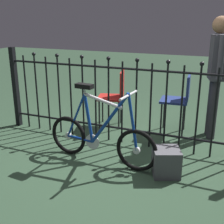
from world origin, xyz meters
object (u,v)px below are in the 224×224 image
chair_red (115,93)px  person_visitor (217,68)px  display_crate (166,162)px  chair_navy (180,98)px  bicycle (100,137)px

chair_red → person_visitor: 1.46m
person_visitor → display_crate: person_visitor is taller
chair_navy → chair_red: (-0.94, -0.07, -0.01)m
bicycle → display_crate: 0.78m
chair_navy → display_crate: bearing=-84.7°
person_visitor → display_crate: size_ratio=5.52×
person_visitor → chair_navy: bearing=-172.8°
bicycle → chair_red: size_ratio=1.62×
bicycle → chair_red: bearing=103.8°
chair_red → bicycle: bearing=-76.2°
person_visitor → chair_red: bearing=-174.6°
bicycle → person_visitor: (1.09, 1.30, 0.65)m
chair_navy → chair_red: 0.94m
bicycle → person_visitor: size_ratio=0.85×
chair_navy → chair_red: bearing=-175.5°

